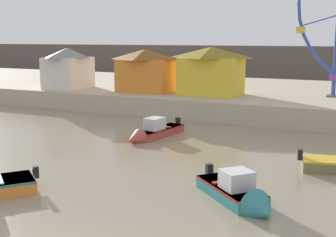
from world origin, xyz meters
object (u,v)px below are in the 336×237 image
(motorboat_faded_red, at_px, (152,132))
(carnival_booth_white_ticket, at_px, (68,67))
(carnival_booth_yellow_awning, at_px, (211,70))
(motorboat_teal_painted, at_px, (240,194))
(carnival_booth_orange_canopy, at_px, (145,70))

(motorboat_faded_red, bearing_deg, carnival_booth_white_ticket, -114.62)
(motorboat_faded_red, height_order, carnival_booth_yellow_awning, carnival_booth_yellow_awning)
(motorboat_teal_painted, xyz_separation_m, carnival_booth_yellow_awning, (-7.15, 16.53, 2.83))
(carnival_booth_white_ticket, xyz_separation_m, carnival_booth_orange_canopy, (6.88, 0.56, -0.02))
(motorboat_teal_painted, bearing_deg, carnival_booth_yellow_awning, 155.13)
(motorboat_teal_painted, relative_size, carnival_booth_yellow_awning, 0.77)
(carnival_booth_orange_canopy, bearing_deg, motorboat_teal_painted, -54.49)
(motorboat_teal_painted, height_order, motorboat_faded_red, motorboat_faded_red)
(carnival_booth_white_ticket, distance_m, carnival_booth_yellow_awning, 12.05)
(motorboat_teal_painted, distance_m, carnival_booth_orange_canopy, 20.40)
(motorboat_faded_red, xyz_separation_m, carnival_booth_yellow_awning, (0.04, 9.07, 2.83))
(motorboat_teal_painted, relative_size, carnival_booth_white_ticket, 0.87)
(motorboat_faded_red, bearing_deg, carnival_booth_yellow_awning, -171.01)
(motorboat_faded_red, bearing_deg, carnival_booth_orange_canopy, -140.12)
(motorboat_teal_painted, bearing_deg, carnival_booth_white_ticket, -177.23)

